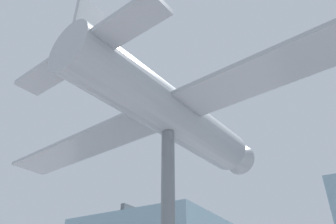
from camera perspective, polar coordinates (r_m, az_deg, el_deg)
The scene contains 1 object.
suspended_airplane at distance 14.00m, azimuth 0.74°, elevation -0.44°, with size 21.12×12.31×3.40m.
Camera 1 is at (6.09, -10.10, 1.35)m, focal length 35.00 mm.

